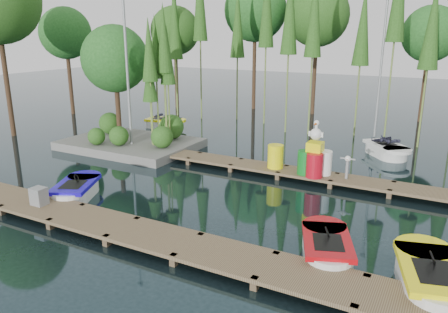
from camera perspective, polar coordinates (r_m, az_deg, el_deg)
The scene contains 16 objects.
ground_plane at distance 15.97m, azimuth -2.44°, elevation -4.00°, with size 90.00×90.00×0.00m, color #1C2F35.
near_dock at distance 12.53m, azimuth -13.15°, elevation -9.13°, with size 18.00×1.50×0.50m.
far_dock at distance 17.57m, azimuth 4.54°, elevation -1.35°, with size 15.00×1.20×0.50m.
island at distance 21.51m, azimuth -12.69°, elevation 9.58°, with size 6.20×4.20×6.75m.
tree_screen at distance 25.41m, azimuth 6.06°, elevation 17.45°, with size 34.42×18.53×10.31m.
lamp_island at distance 20.30m, azimuth -12.61°, elevation 12.28°, with size 0.30×0.30×7.25m.
lamp_rear at distance 24.18m, azimuth 19.96°, elevation 12.27°, with size 0.30×0.30×7.25m.
boat_blue at distance 15.79m, azimuth -18.69°, elevation -4.17°, with size 2.09×2.76×0.85m.
boat_red at distance 11.45m, azimuth 13.24°, elevation -11.57°, with size 1.98×2.80×0.86m.
boat_yellow_near at distance 10.86m, azimuth 25.38°, elevation -14.23°, with size 2.04×3.16×0.98m.
boat_yellow_far at distance 25.93m, azimuth -7.81°, elevation 4.35°, with size 2.68×1.56×1.26m.
boat_white_far at distance 21.09m, azimuth 20.46°, elevation 0.80°, with size 2.64×2.84×1.27m.
utility_cabinet at distance 14.67m, azimuth -23.02°, elevation -4.80°, with size 0.45×0.38×0.55m, color gray.
yellow_barrel at distance 17.16m, azimuth 6.74°, elevation 0.01°, with size 0.61×0.61×0.92m, color #FEF60D.
drum_cluster at distance 16.48m, azimuth 11.76°, elevation -0.36°, with size 1.20×1.10×2.07m.
seagull_post at distance 16.36m, azimuth 15.82°, elevation -0.86°, with size 0.54×0.29×0.86m.
Camera 1 is at (7.71, -12.86, 5.49)m, focal length 35.00 mm.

